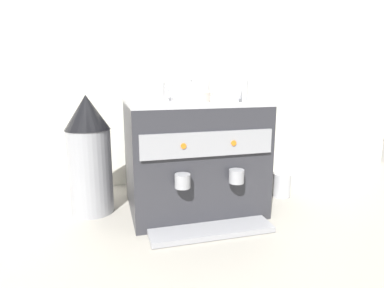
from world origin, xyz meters
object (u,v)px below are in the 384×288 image
(ceramic_bowl_1, at_px, (227,95))
(coffee_grinder, at_px, (89,154))
(ceramic_cup_4, at_px, (154,93))
(ceramic_cup_5, at_px, (185,89))
(milk_pitcher, at_px, (281,185))
(ceramic_cup_1, at_px, (239,90))
(ceramic_bowl_0, at_px, (195,97))
(ceramic_bowl_2, at_px, (150,95))
(ceramic_cup_3, at_px, (201,89))
(espresso_machine, at_px, (192,155))
(ceramic_cup_2, at_px, (166,92))
(ceramic_cup_0, at_px, (200,90))

(ceramic_bowl_1, bearing_deg, coffee_grinder, 175.40)
(ceramic_cup_4, bearing_deg, ceramic_cup_5, 52.93)
(ceramic_cup_5, height_order, milk_pitcher, ceramic_cup_5)
(ceramic_cup_1, height_order, ceramic_cup_5, ceramic_cup_1)
(ceramic_bowl_1, bearing_deg, ceramic_bowl_0, -143.20)
(ceramic_cup_4, bearing_deg, ceramic_bowl_2, 85.95)
(ceramic_cup_1, xyz_separation_m, ceramic_cup_3, (-0.08, 0.26, -0.01))
(ceramic_bowl_0, height_order, ceramic_bowl_1, ceramic_bowl_0)
(ceramic_bowl_0, height_order, milk_pitcher, ceramic_bowl_0)
(espresso_machine, height_order, ceramic_cup_1, ceramic_cup_1)
(ceramic_bowl_2, bearing_deg, ceramic_cup_2, -62.95)
(espresso_machine, bearing_deg, ceramic_cup_0, 37.02)
(espresso_machine, distance_m, ceramic_bowl_0, 0.28)
(ceramic_cup_1, bearing_deg, ceramic_cup_3, 107.21)
(ceramic_cup_3, bearing_deg, ceramic_bowl_1, -59.39)
(ceramic_cup_4, bearing_deg, ceramic_bowl_1, 19.50)
(ceramic_cup_4, bearing_deg, ceramic_cup_1, -1.27)
(espresso_machine, distance_m, ceramic_cup_1, 0.34)
(ceramic_cup_3, relative_size, ceramic_cup_4, 0.88)
(espresso_machine, height_order, ceramic_cup_0, ceramic_cup_0)
(ceramic_bowl_0, height_order, coffee_grinder, ceramic_bowl_0)
(ceramic_cup_2, xyz_separation_m, ceramic_bowl_1, (0.27, -0.00, -0.01))
(ceramic_cup_4, bearing_deg, coffee_grinder, 146.35)
(ceramic_cup_1, bearing_deg, ceramic_cup_0, 127.83)
(ceramic_cup_3, relative_size, ceramic_cup_5, 1.07)
(ceramic_cup_1, bearing_deg, ceramic_bowl_1, 90.79)
(ceramic_bowl_0, bearing_deg, ceramic_cup_0, 67.68)
(milk_pitcher, bearing_deg, ceramic_cup_4, -169.56)
(ceramic_bowl_1, bearing_deg, milk_pitcher, -0.72)
(ceramic_cup_3, bearing_deg, milk_pitcher, -20.31)
(ceramic_cup_0, distance_m, ceramic_cup_3, 0.11)
(ceramic_cup_3, xyz_separation_m, ceramic_bowl_1, (0.08, -0.13, -0.02))
(coffee_grinder, bearing_deg, ceramic_bowl_1, -4.60)
(ceramic_bowl_2, distance_m, milk_pitcher, 0.75)
(ceramic_bowl_0, distance_m, milk_pitcher, 0.65)
(ceramic_cup_3, distance_m, ceramic_cup_5, 0.08)
(ceramic_cup_4, height_order, ceramic_bowl_1, ceramic_cup_4)
(ceramic_cup_5, bearing_deg, ceramic_bowl_0, -95.16)
(ceramic_bowl_2, bearing_deg, ceramic_cup_1, -35.71)
(ceramic_bowl_1, height_order, ceramic_bowl_2, same)
(ceramic_bowl_2, height_order, milk_pitcher, ceramic_bowl_2)
(espresso_machine, height_order, ceramic_cup_4, ceramic_cup_4)
(ceramic_cup_3, height_order, ceramic_cup_4, ceramic_cup_4)
(ceramic_cup_2, bearing_deg, ceramic_bowl_0, -57.41)
(ceramic_bowl_0, distance_m, ceramic_bowl_1, 0.22)
(milk_pitcher, bearing_deg, ceramic_bowl_0, -164.42)
(ceramic_cup_3, bearing_deg, ceramic_bowl_2, -173.42)
(ceramic_cup_1, xyz_separation_m, ceramic_bowl_2, (-0.32, 0.23, -0.02))
(ceramic_cup_5, height_order, ceramic_bowl_1, ceramic_cup_5)
(ceramic_cup_0, xyz_separation_m, ceramic_cup_4, (-0.22, -0.14, -0.00))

